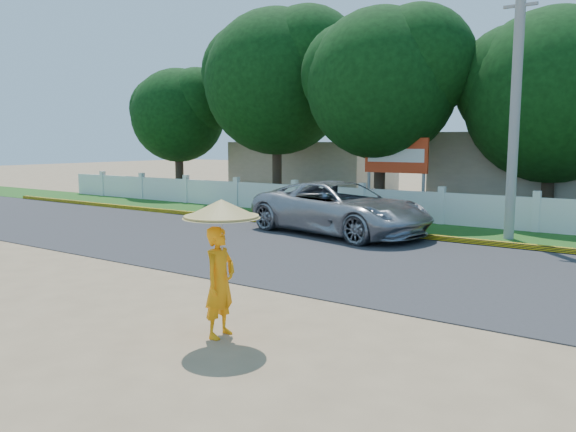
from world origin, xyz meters
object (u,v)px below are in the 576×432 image
(monk_with_parasol, at_px, (221,248))
(vehicle, at_px, (340,208))
(utility_pole, at_px, (515,111))
(billboard, at_px, (396,160))

(monk_with_parasol, bearing_deg, vehicle, 108.92)
(vehicle, relative_size, monk_with_parasol, 2.89)
(utility_pole, bearing_deg, billboard, 149.10)
(utility_pole, height_order, monk_with_parasol, utility_pole)
(utility_pole, xyz_separation_m, vehicle, (-4.51, -1.88, -2.85))
(utility_pole, height_order, billboard, utility_pole)
(billboard, bearing_deg, utility_pole, -30.90)
(monk_with_parasol, bearing_deg, billboard, 103.79)
(utility_pole, bearing_deg, monk_with_parasol, -97.56)
(utility_pole, distance_m, monk_with_parasol, 11.18)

